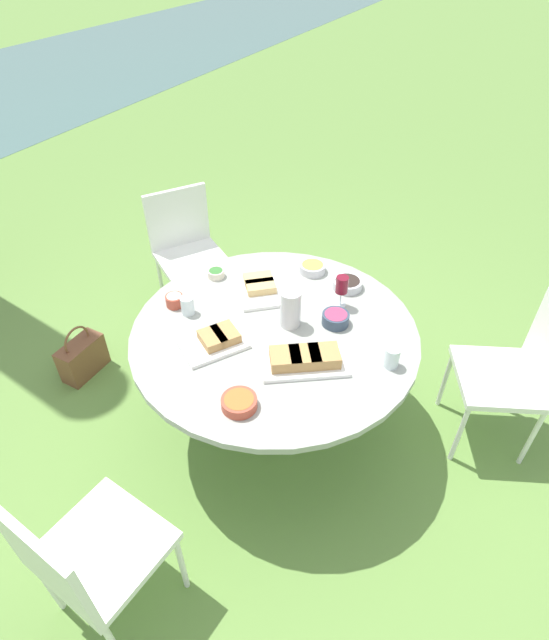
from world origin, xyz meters
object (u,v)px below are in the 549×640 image
(chair_near_left, at_px, (186,245))
(wine_glass, at_px, (342,286))
(chair_near_right, at_px, (82,556))
(chair_far_back, at_px, (518,369))
(handbag, at_px, (83,357))
(dining_table, at_px, (274,341))
(water_pitcher, at_px, (291,308))

(chair_near_left, bearing_deg, wine_glass, -105.93)
(chair_near_right, relative_size, wine_glass, 4.87)
(chair_far_back, xyz_separation_m, handbag, (-0.73, 2.42, -0.40))
(chair_far_back, distance_m, wine_glass, 1.00)
(chair_near_right, relative_size, handbag, 2.42)
(handbag, bearing_deg, dining_table, -80.14)
(dining_table, xyz_separation_m, handbag, (-0.22, 1.27, -0.51))
(water_pitcher, height_order, wine_glass, water_pitcher)
(chair_near_left, distance_m, handbag, 1.02)
(chair_near_left, relative_size, chair_far_back, 1.00)
(water_pitcher, relative_size, wine_glass, 1.10)
(dining_table, height_order, chair_near_left, chair_near_left)
(water_pitcher, bearing_deg, wine_glass, -32.59)
(chair_near_right, bearing_deg, water_pitcher, -7.88)
(dining_table, bearing_deg, chair_near_right, 173.98)
(chair_near_left, xyz_separation_m, water_pitcher, (-0.63, -1.12, 0.29))
(chair_near_left, distance_m, water_pitcher, 1.32)
(chair_far_back, relative_size, handbag, 2.42)
(dining_table, relative_size, wine_glass, 7.90)
(chair_near_left, height_order, water_pitcher, water_pitcher)
(dining_table, distance_m, chair_far_back, 1.26)
(dining_table, height_order, handbag, dining_table)
(dining_table, bearing_deg, handbag, 99.86)
(chair_near_right, height_order, wine_glass, wine_glass)
(dining_table, relative_size, chair_far_back, 1.62)
(water_pitcher, bearing_deg, chair_far_back, -68.33)
(chair_near_right, height_order, water_pitcher, water_pitcher)
(chair_far_back, height_order, wine_glass, wine_glass)
(water_pitcher, bearing_deg, chair_near_right, 172.12)
(wine_glass, xyz_separation_m, handbag, (-0.55, 1.49, -0.72))
(chair_far_back, relative_size, water_pitcher, 4.41)
(chair_near_right, height_order, chair_far_back, same)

